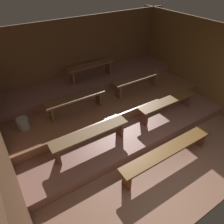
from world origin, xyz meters
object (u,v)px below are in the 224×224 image
(bench_floor_center, at_px, (168,151))
(pail_middle, at_px, (23,124))
(bench_middle_left, at_px, (75,100))
(bench_lower_right, at_px, (167,103))
(bench_upper_center, at_px, (91,67))
(bench_lower_left, at_px, (90,135))
(bench_middle_right, at_px, (137,80))

(bench_floor_center, distance_m, pail_middle, 3.28)
(bench_middle_left, xyz_separation_m, pail_middle, (-1.30, 0.06, -0.21))
(bench_lower_right, distance_m, bench_upper_center, 2.46)
(bench_lower_left, height_order, bench_lower_right, same)
(bench_upper_center, distance_m, pail_middle, 2.55)
(pail_middle, bearing_deg, bench_lower_right, -18.66)
(bench_floor_center, xyz_separation_m, bench_lower_left, (-1.24, 1.11, 0.22))
(bench_upper_center, bearing_deg, bench_middle_right, -48.96)
(bench_middle_right, bearing_deg, bench_floor_center, -111.32)
(bench_upper_center, relative_size, pail_middle, 5.24)
(bench_lower_left, bearing_deg, pail_middle, 134.35)
(bench_lower_right, distance_m, bench_middle_left, 2.38)
(bench_middle_left, distance_m, bench_upper_center, 1.48)
(bench_lower_left, distance_m, bench_lower_right, 2.28)
(bench_upper_center, height_order, pail_middle, bench_upper_center)
(bench_lower_left, bearing_deg, bench_lower_right, 0.00)
(bench_upper_center, bearing_deg, bench_middle_left, -133.48)
(bench_middle_left, bearing_deg, pail_middle, 177.49)
(bench_lower_right, bearing_deg, bench_lower_left, 180.00)
(bench_lower_right, bearing_deg, bench_floor_center, -132.97)
(bench_lower_right, height_order, pail_middle, pail_middle)
(bench_floor_center, relative_size, bench_lower_right, 1.34)
(bench_middle_right, relative_size, pail_middle, 5.47)
(bench_middle_right, height_order, pail_middle, bench_middle_right)
(bench_lower_right, bearing_deg, bench_middle_left, 152.54)
(bench_lower_right, height_order, bench_upper_center, bench_upper_center)
(bench_middle_left, bearing_deg, bench_upper_center, 46.52)
(bench_middle_right, distance_m, pail_middle, 3.23)
(bench_middle_right, xyz_separation_m, bench_upper_center, (-0.92, 1.06, 0.23))
(pail_middle, bearing_deg, bench_middle_right, -1.01)
(bench_middle_right, bearing_deg, bench_upper_center, 131.04)
(bench_floor_center, bearing_deg, bench_middle_left, 115.76)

